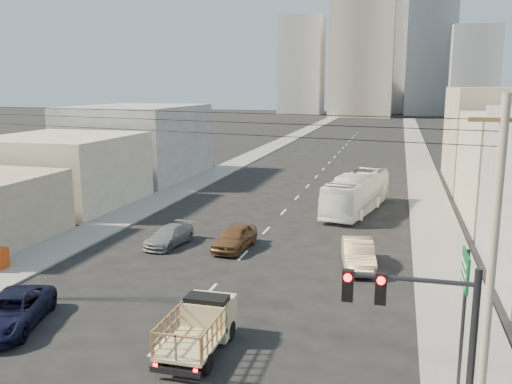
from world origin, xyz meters
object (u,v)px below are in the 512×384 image
at_px(sedan_grey, 169,236).
at_px(utility_pole, 491,270).
at_px(city_bus, 357,193).
at_px(flatbed_pickup, 200,324).
at_px(navy_pickup, 11,311).
at_px(green_sign, 465,286).
at_px(sedan_brown, 235,237).
at_px(sedan_tan, 358,254).
at_px(traffic_signal, 428,340).

bearing_deg(sedan_grey, utility_pole, -35.36).
height_order(city_bus, utility_pole, utility_pole).
height_order(flatbed_pickup, sedan_grey, flatbed_pickup).
relative_size(navy_pickup, sedan_grey, 1.20).
bearing_deg(utility_pole, green_sign, 97.67).
bearing_deg(sedan_brown, sedan_tan, -6.84).
bearing_deg(sedan_grey, city_bus, 57.51).
xyz_separation_m(navy_pickup, sedan_brown, (5.94, 13.29, 0.04)).
bearing_deg(sedan_brown, traffic_signal, -55.58).
height_order(flatbed_pickup, traffic_signal, traffic_signal).
bearing_deg(green_sign, navy_pickup, 178.87).
relative_size(sedan_tan, sedan_grey, 1.12).
bearing_deg(flatbed_pickup, utility_pole, -17.05).
distance_m(sedan_brown, sedan_tan, 7.97).
xyz_separation_m(sedan_tan, traffic_signal, (2.82, -17.05, 3.28)).
distance_m(sedan_tan, green_sign, 13.09).
xyz_separation_m(city_bus, sedan_grey, (-10.96, -12.79, -0.94)).
bearing_deg(utility_pole, traffic_signal, -124.61).
bearing_deg(sedan_grey, sedan_brown, 12.13).
relative_size(navy_pickup, city_bus, 0.46).
distance_m(sedan_brown, traffic_signal, 21.72).
relative_size(sedan_brown, sedan_tan, 0.93).
relative_size(traffic_signal, utility_pole, 0.60).
xyz_separation_m(flatbed_pickup, utility_pole, (9.78, -3.00, 4.09)).
distance_m(sedan_tan, traffic_signal, 17.59).
xyz_separation_m(navy_pickup, utility_pole, (18.30, -2.85, 4.46)).
height_order(flatbed_pickup, sedan_brown, flatbed_pickup).
bearing_deg(traffic_signal, navy_pickup, 162.08).
distance_m(flatbed_pickup, city_bus, 25.94).
bearing_deg(green_sign, sedan_grey, 140.83).
xyz_separation_m(sedan_grey, traffic_signal, (14.97, -18.34, 3.45)).
bearing_deg(flatbed_pickup, navy_pickup, -179.02).
bearing_deg(city_bus, sedan_grey, -118.98).
height_order(sedan_grey, green_sign, green_sign).
bearing_deg(traffic_signal, utility_pole, 55.39).
bearing_deg(sedan_tan, sedan_grey, 165.29).
distance_m(flatbed_pickup, traffic_signal, 10.20).
bearing_deg(green_sign, sedan_tan, 109.30).
height_order(sedan_brown, sedan_grey, sedan_brown).
bearing_deg(traffic_signal, sedan_grey, 129.23).
bearing_deg(traffic_signal, sedan_tan, 99.40).
distance_m(traffic_signal, utility_pole, 3.24).
distance_m(sedan_tan, sedan_grey, 12.22).
bearing_deg(flatbed_pickup, sedan_brown, 101.11).
distance_m(flatbed_pickup, sedan_tan, 12.67).
height_order(navy_pickup, sedan_tan, sedan_tan).
height_order(sedan_brown, green_sign, green_sign).
bearing_deg(green_sign, flatbed_pickup, 176.98).
xyz_separation_m(navy_pickup, sedan_grey, (1.60, 12.98, -0.09)).
xyz_separation_m(flatbed_pickup, navy_pickup, (-8.52, -0.15, -0.37)).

